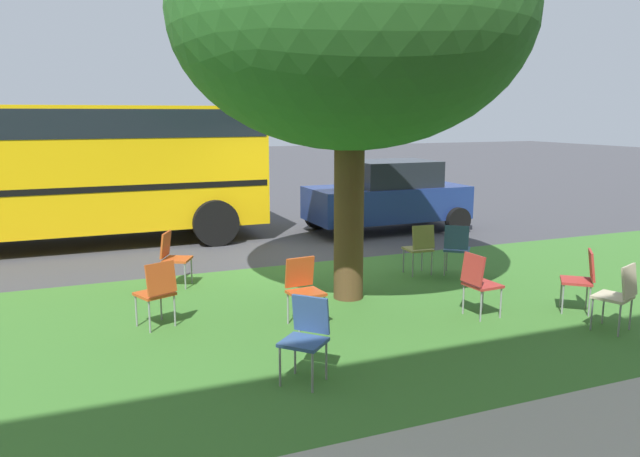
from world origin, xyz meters
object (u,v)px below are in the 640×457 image
parked_car (388,196)px  school_bus (1,163)px  chair_4 (303,286)px  chair_1 (619,292)px  chair_7 (420,245)px  chair_2 (457,246)px  chair_3 (157,289)px  chair_0 (479,280)px  chair_6 (306,333)px  chair_8 (582,276)px  street_tree (351,16)px  chair_5 (173,254)px

parked_car → school_bus: (8.11, -1.18, 0.92)m
chair_4 → parked_car: bearing=-127.8°
chair_4 → school_bus: school_bus is taller
chair_1 → school_bus: school_bus is taller
chair_1 → chair_7: bearing=-75.9°
chair_4 → parked_car: size_ratio=0.24×
chair_1 → chair_2: 3.11m
chair_3 → parked_car: bearing=-141.1°
chair_0 → chair_6: same height
chair_2 → chair_8: 2.36m
street_tree → chair_5: 4.53m
school_bus → chair_4: bearing=121.1°
chair_0 → school_bus: 9.58m
chair_2 → chair_1: bearing=95.1°
chair_1 → chair_0: bearing=-41.9°
chair_8 → chair_7: bearing=-68.4°
parked_car → chair_8: bearing=86.2°
chair_1 → chair_6: same height
chair_0 → chair_6: 3.04m
chair_0 → chair_4: bearing=-15.3°
street_tree → chair_0: bearing=130.4°
chair_8 → chair_2: bearing=-78.9°
street_tree → parked_car: bearing=-124.7°
chair_2 → street_tree: bearing=12.1°
chair_4 → chair_0: bearing=164.7°
chair_3 → chair_6: same height
street_tree → chair_1: size_ratio=6.73×
chair_0 → chair_4: (2.29, -0.62, 0.00)m
chair_5 → school_bus: school_bus is taller
chair_5 → school_bus: size_ratio=0.08×
chair_5 → chair_6: 4.17m
chair_8 → chair_3: bearing=-15.9°
chair_7 → chair_6: bearing=44.2°
chair_4 → street_tree: bearing=-140.9°
chair_0 → chair_7: 2.25m
chair_2 → chair_8: bearing=101.1°
chair_1 → parked_car: size_ratio=0.24×
chair_4 → chair_7: same height
street_tree → school_bus: 7.91m
chair_1 → chair_7: 3.45m
chair_0 → parked_car: 6.28m
chair_2 → school_bus: size_ratio=0.08×
chair_5 → parked_car: 6.16m
chair_5 → chair_4: bearing=117.3°
chair_6 → parked_car: parked_car is taller
chair_3 → chair_5: 1.97m
street_tree → chair_3: street_tree is taller
chair_6 → chair_4: bearing=-109.8°
chair_4 → chair_6: size_ratio=1.00×
school_bus → chair_2: bearing=144.2°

